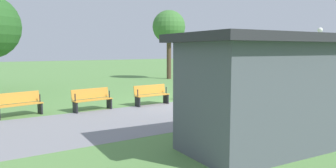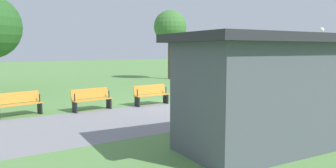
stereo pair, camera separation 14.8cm
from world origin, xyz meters
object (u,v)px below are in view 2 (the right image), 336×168
bench_2 (263,83)px  bench_3 (235,87)px  bench_0 (298,77)px  bench_7 (19,104)px  person_seated (196,88)px  lamp_post (321,46)px  kiosk (255,92)px  bench_5 (151,94)px  tree_1 (170,27)px  bench_1 (284,80)px  bench_6 (92,99)px  trash_bin (310,77)px  bench_4 (198,90)px

bench_2 → bench_3: same height
bench_0 → bench_7: same height
person_seated → lamp_post: lamp_post is taller
bench_2 → bench_7: 13.48m
bench_3 → kiosk: size_ratio=0.39×
bench_3 → kiosk: 9.83m
bench_2 → bench_5: same height
lamp_post → tree_1: bearing=-69.1°
person_seated → tree_1: 12.35m
bench_1 → kiosk: (11.89, 8.20, 0.99)m
bench_3 → person_seated: 2.97m
bench_6 → lamp_post: 14.92m
tree_1 → bench_2: bearing=91.3°
bench_5 → bench_6: bearing=-6.0°
bench_1 → lamp_post: (-1.28, 1.69, 2.23)m
bench_1 → trash_bin: bearing=-154.1°
bench_4 → person_seated: 0.32m
bench_3 → bench_4: 2.71m
bench_4 → tree_1: (-5.16, -10.34, 3.84)m
tree_1 → lamp_post: tree_1 is taller
bench_5 → lamp_post: size_ratio=0.43×
bench_2 → bench_5: size_ratio=1.03×
tree_1 → lamp_post: bearing=110.9°
bench_6 → person_seated: 5.18m
tree_1 → kiosk: 19.82m
bench_3 → bench_5: size_ratio=1.02×
bench_5 → bench_7: (5.39, -0.56, 0.00)m
bench_1 → bench_6: size_ratio=1.02×
bench_6 → lamp_post: bearing=171.1°
bench_6 → tree_1: tree_1 is taller
bench_5 → trash_bin: (-15.09, -2.04, -0.04)m
bench_2 → lamp_post: bearing=174.0°
lamp_post → kiosk: bearing=26.3°
bench_2 → bench_6: size_ratio=1.01×
bench_6 → person_seated: size_ratio=1.39×
lamp_post → trash_bin: bearing=-139.5°
person_seated → trash_bin: bearing=-168.2°
bench_6 → trash_bin: (-17.79, -1.85, -0.04)m
bench_2 → bench_5: 8.12m
kiosk → bench_6: bearing=-73.6°
bench_1 → bench_7: (16.13, 0.56, 0.00)m
lamp_post → bench_0: bearing=-118.5°
bench_3 → tree_1: size_ratio=0.29×
person_seated → kiosk: bearing=64.5°
bench_0 → bench_1: same height
bench_2 → bench_5: bearing=14.0°
bench_6 → trash_bin: bench_6 is taller
bench_4 → person_seated: person_seated is taller
lamp_post → trash_bin: 4.61m
bench_4 → bench_1: bearing=-170.0°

